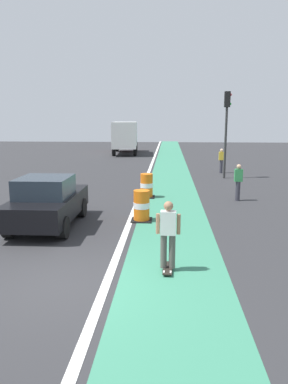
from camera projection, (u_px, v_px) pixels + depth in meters
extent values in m
plane|color=#2D2D30|center=(64.00, 285.00, 8.01)|extent=(100.00, 100.00, 0.00)
cube|color=#387F60|center=(171.00, 186.00, 19.59)|extent=(2.50, 80.00, 0.01)
cube|color=silver|center=(143.00, 186.00, 19.69)|extent=(0.20, 80.00, 0.01)
cube|color=black|center=(168.00, 268.00, 8.74)|extent=(0.24, 0.81, 0.02)
cylinder|color=silver|center=(171.00, 273.00, 8.48)|extent=(0.04, 0.11, 0.11)
cylinder|color=silver|center=(164.00, 273.00, 8.50)|extent=(0.04, 0.11, 0.11)
cylinder|color=silver|center=(171.00, 264.00, 8.99)|extent=(0.04, 0.11, 0.11)
cylinder|color=silver|center=(165.00, 264.00, 9.00)|extent=(0.04, 0.11, 0.11)
cylinder|color=#514C47|center=(172.00, 251.00, 8.65)|extent=(0.15, 0.15, 0.82)
cylinder|color=#514C47|center=(164.00, 251.00, 8.67)|extent=(0.15, 0.15, 0.82)
cube|color=white|center=(168.00, 223.00, 8.52)|extent=(0.37, 0.23, 0.56)
cylinder|color=#9E7051|center=(179.00, 224.00, 8.51)|extent=(0.09, 0.09, 0.48)
cylinder|color=#9E7051|center=(158.00, 224.00, 8.55)|extent=(0.09, 0.09, 0.48)
sphere|color=#9E7051|center=(168.00, 206.00, 8.44)|extent=(0.22, 0.22, 0.22)
cube|color=black|center=(48.00, 206.00, 12.26)|extent=(1.89, 4.12, 0.72)
cube|color=#232D38|center=(45.00, 187.00, 11.88)|extent=(1.64, 1.74, 0.64)
cylinder|color=black|center=(38.00, 207.00, 13.61)|extent=(0.29, 0.68, 0.68)
cylinder|color=black|center=(81.00, 208.00, 13.53)|extent=(0.29, 0.68, 0.68)
cylinder|color=black|center=(9.00, 227.00, 11.13)|extent=(0.29, 0.68, 0.68)
cylinder|color=black|center=(63.00, 228.00, 11.04)|extent=(0.29, 0.68, 0.68)
cylinder|color=orange|center=(142.00, 214.00, 13.00)|extent=(0.56, 0.56, 0.42)
cylinder|color=white|center=(142.00, 205.00, 12.94)|extent=(0.57, 0.57, 0.21)
cylinder|color=orange|center=(142.00, 196.00, 12.88)|extent=(0.56, 0.56, 0.42)
cube|color=black|center=(142.00, 220.00, 13.04)|extent=(0.73, 0.73, 0.04)
cylinder|color=orange|center=(147.00, 192.00, 16.88)|extent=(0.56, 0.56, 0.42)
cylinder|color=white|center=(147.00, 185.00, 16.82)|extent=(0.57, 0.57, 0.21)
cylinder|color=orange|center=(147.00, 178.00, 16.76)|extent=(0.56, 0.56, 0.42)
cube|color=black|center=(147.00, 197.00, 16.93)|extent=(0.73, 0.73, 0.04)
cube|color=silver|center=(125.00, 135.00, 36.81)|extent=(2.68, 5.75, 2.50)
cube|color=#B21E19|center=(127.00, 137.00, 40.67)|extent=(2.33, 2.05, 2.10)
cylinder|color=black|center=(117.00, 147.00, 40.68)|extent=(0.37, 0.98, 0.96)
cylinder|color=black|center=(136.00, 147.00, 40.68)|extent=(0.37, 0.98, 0.96)
cylinder|color=black|center=(114.00, 151.00, 35.72)|extent=(0.37, 0.98, 0.96)
cylinder|color=black|center=(135.00, 151.00, 35.73)|extent=(0.37, 0.98, 0.96)
cylinder|color=#2D2D2D|center=(225.00, 143.00, 21.97)|extent=(0.14, 0.14, 4.20)
cube|color=black|center=(227.00, 99.00, 21.47)|extent=(0.32, 0.32, 0.90)
sphere|color=red|center=(230.00, 95.00, 21.41)|extent=(0.16, 0.16, 0.16)
sphere|color=green|center=(230.00, 104.00, 21.51)|extent=(0.16, 0.16, 0.16)
cylinder|color=#33333D|center=(238.00, 191.00, 16.15)|extent=(0.20, 0.20, 0.86)
cube|color=#338C4C|center=(239.00, 175.00, 16.01)|extent=(0.34, 0.20, 0.54)
sphere|color=tan|center=(239.00, 167.00, 15.94)|extent=(0.20, 0.20, 0.20)
cylinder|color=#33333D|center=(221.00, 167.00, 24.43)|extent=(0.20, 0.20, 0.86)
cube|color=gold|center=(222.00, 156.00, 24.29)|extent=(0.34, 0.20, 0.54)
sphere|color=beige|center=(222.00, 150.00, 24.22)|extent=(0.20, 0.20, 0.20)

